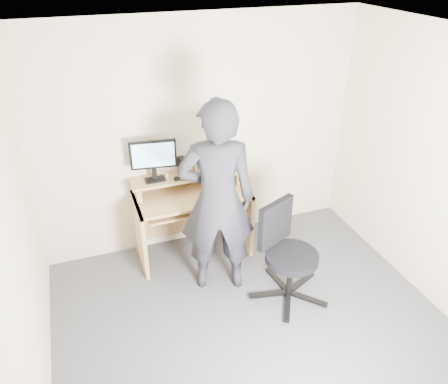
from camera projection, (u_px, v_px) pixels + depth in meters
ground at (263, 342)px, 3.82m from camera, size 3.50×3.50×0.00m
back_wall at (200, 137)px, 4.63m from camera, size 3.50×0.02×2.50m
ceiling at (282, 48)px, 2.58m from camera, size 3.50×3.50×0.02m
desk at (190, 207)px, 4.74m from camera, size 1.20×0.60×0.91m
monitor at (153, 157)px, 4.36m from camera, size 0.47×0.13×0.44m
external_drive at (183, 167)px, 4.55m from camera, size 0.09×0.14×0.20m
travel_mug at (196, 165)px, 4.59m from camera, size 0.08×0.08×0.18m
smartphone at (202, 172)px, 4.66m from camera, size 0.09×0.14×0.01m
charger at (177, 179)px, 4.49m from camera, size 0.05×0.05×0.03m
headphones at (161, 176)px, 4.56m from camera, size 0.20×0.20×0.06m
keyboard at (186, 207)px, 4.51m from camera, size 0.49×0.30×0.03m
mouse at (215, 193)px, 4.55m from camera, size 0.10×0.07×0.04m
office_chair at (286, 249)px, 4.12m from camera, size 0.76×0.75×0.96m
person at (217, 200)px, 4.02m from camera, size 0.81×0.64×1.96m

